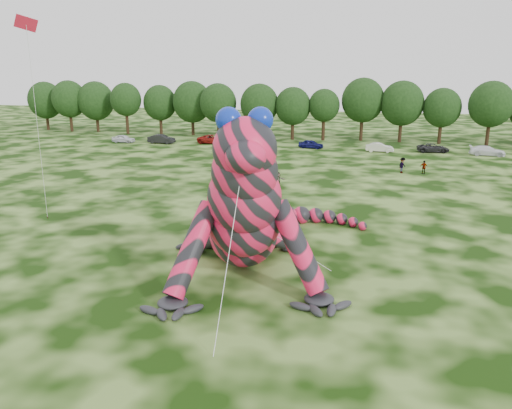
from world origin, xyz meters
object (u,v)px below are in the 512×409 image
at_px(tree_0, 46,106).
at_px(tree_8, 293,113).
at_px(inflatable_gecko, 242,183).
at_px(tree_10, 362,109).
at_px(tree_3, 126,109).
at_px(tree_7, 259,111).
at_px(car_3, 259,140).
at_px(tree_11, 402,112).
at_px(tree_9, 324,115).
at_px(spectator_3, 424,167).
at_px(car_7, 487,151).
at_px(car_4, 311,144).
at_px(tree_1, 70,106).
at_px(tree_2, 96,107).
at_px(tree_4, 160,110).
at_px(spectator_1, 224,167).
at_px(car_6, 433,148).
at_px(car_0, 124,139).
at_px(spectator_2, 402,165).
at_px(car_5, 380,147).
at_px(spectator_5, 278,180).
at_px(tree_5, 192,108).
at_px(tree_12, 441,116).
at_px(tree_13, 490,114).
at_px(car_1, 161,139).
at_px(tree_6, 218,111).
at_px(car_2, 213,139).
at_px(flying_kite, 28,39).

distance_m(tree_0, tree_8, 50.39).
distance_m(inflatable_gecko, tree_10, 58.72).
height_order(tree_3, tree_7, tree_7).
bearing_deg(car_3, tree_11, -70.39).
relative_size(tree_0, tree_9, 1.10).
distance_m(tree_11, spectator_3, 27.18).
relative_size(tree_3, tree_10, 0.90).
bearing_deg(car_7, car_4, 91.69).
distance_m(tree_1, car_7, 74.71).
relative_size(tree_2, tree_4, 1.06).
bearing_deg(spectator_1, car_6, -100.41).
distance_m(tree_7, car_3, 8.54).
bearing_deg(tree_11, car_0, -165.22).
distance_m(tree_1, car_6, 67.50).
height_order(car_3, spectator_2, spectator_2).
distance_m(inflatable_gecko, tree_2, 74.42).
xyz_separation_m(tree_9, spectator_2, (12.32, -26.05, -3.42)).
distance_m(car_5, car_6, 7.80).
distance_m(car_0, spectator_5, 41.22).
xyz_separation_m(tree_1, tree_5, (25.23, 0.38, -0.01)).
height_order(car_7, spectator_2, spectator_2).
distance_m(tree_5, tree_7, 13.15).
distance_m(car_4, spectator_1, 23.28).
height_order(tree_10, car_3, tree_10).
xyz_separation_m(tree_8, tree_10, (11.61, 1.59, 0.78)).
xyz_separation_m(tree_12, car_7, (5.40, -10.74, -3.79)).
bearing_deg(tree_3, tree_13, 0.05).
relative_size(car_5, car_7, 0.85).
relative_size(inflatable_gecko, car_1, 4.47).
bearing_deg(tree_10, tree_12, -3.80).
xyz_separation_m(tree_6, car_4, (17.91, -8.91, -4.10)).
bearing_deg(car_2, flying_kite, -175.58).
relative_size(tree_10, tree_13, 1.04).
relative_size(tree_6, car_4, 2.49).
bearing_deg(car_0, tree_0, 62.26).
bearing_deg(car_7, car_2, 90.86).
xyz_separation_m(tree_0, spectator_1, (47.90, -33.66, -3.96)).
distance_m(flying_kite, car_0, 48.87).
height_order(tree_13, car_3, tree_13).
height_order(spectator_2, spectator_5, spectator_2).
bearing_deg(inflatable_gecko, spectator_5, 78.08).
height_order(car_5, car_7, car_7).
height_order(tree_3, tree_13, tree_13).
height_order(car_2, car_3, car_2).
relative_size(tree_2, spectator_1, 6.03).
bearing_deg(tree_10, spectator_5, -99.62).
height_order(flying_kite, car_1, flying_kite).
bearing_deg(tree_4, tree_0, 178.80).
relative_size(tree_8, car_1, 2.00).
bearing_deg(spectator_5, car_3, 66.02).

